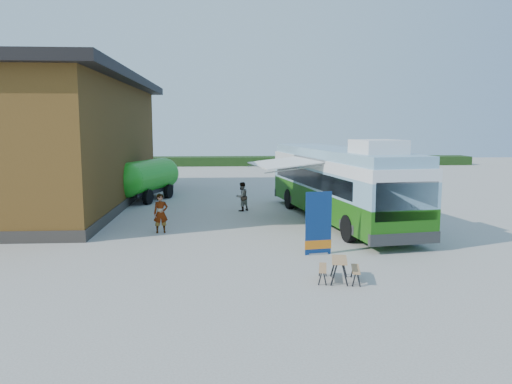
{
  "coord_description": "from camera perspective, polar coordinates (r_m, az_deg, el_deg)",
  "views": [
    {
      "loc": [
        -0.94,
        -19.83,
        4.66
      ],
      "look_at": [
        0.62,
        4.29,
        1.4
      ],
      "focal_mm": 35.0,
      "sensor_mm": 36.0,
      "label": 1
    }
  ],
  "objects": [
    {
      "name": "bus",
      "position": [
        24.52,
        9.36,
        1.22
      ],
      "size": [
        4.86,
        13.51,
        4.07
      ],
      "rotation": [
        0.0,
        0.0,
        0.16
      ],
      "color": "#2C7112",
      "rests_on": "ground"
    },
    {
      "name": "ground",
      "position": [
        20.39,
        -0.97,
        -5.53
      ],
      "size": [
        100.0,
        100.0,
        0.0
      ],
      "primitive_type": "plane",
      "color": "#BCB7AD",
      "rests_on": "ground"
    },
    {
      "name": "person_a",
      "position": [
        22.01,
        -10.83,
        -2.41
      ],
      "size": [
        0.7,
        0.53,
        1.71
      ],
      "primitive_type": "imported",
      "rotation": [
        0.0,
        0.0,
        0.21
      ],
      "color": "#999999",
      "rests_on": "ground"
    },
    {
      "name": "person_b",
      "position": [
        27.12,
        -1.63,
        -0.53
      ],
      "size": [
        0.97,
        0.95,
        1.58
      ],
      "primitive_type": "imported",
      "rotation": [
        0.0,
        0.0,
        -2.45
      ],
      "color": "#999999",
      "rests_on": "ground"
    },
    {
      "name": "hedge",
      "position": [
        58.67,
        5.08,
        3.58
      ],
      "size": [
        40.0,
        3.0,
        1.0
      ],
      "primitive_type": "cube",
      "color": "#264419",
      "rests_on": "ground"
    },
    {
      "name": "slurry_tanker",
      "position": [
        31.46,
        -12.39,
        1.64
      ],
      "size": [
        3.56,
        6.49,
        2.52
      ],
      "rotation": [
        0.0,
        0.0,
        -0.35
      ],
      "color": "#1F9D1C",
      "rests_on": "ground"
    },
    {
      "name": "banner",
      "position": [
        18.12,
        7.14,
        -4.22
      ],
      "size": [
        0.99,
        0.29,
        2.3
      ],
      "rotation": [
        0.0,
        0.0,
        0.16
      ],
      "color": "navy",
      "rests_on": "ground"
    },
    {
      "name": "picnic_table",
      "position": [
        15.26,
        9.5,
        -8.21
      ],
      "size": [
        1.39,
        1.29,
        0.68
      ],
      "rotation": [
        0.0,
        0.0,
        -0.21
      ],
      "color": "tan",
      "rests_on": "ground"
    },
    {
      "name": "barn",
      "position": [
        31.35,
        -21.55,
        5.19
      ],
      "size": [
        9.6,
        21.2,
        7.5
      ],
      "color": "brown",
      "rests_on": "ground"
    },
    {
      "name": "awning",
      "position": [
        24.01,
        3.6,
        3.62
      ],
      "size": [
        3.39,
        4.77,
        0.53
      ],
      "rotation": [
        0.0,
        0.0,
        0.16
      ],
      "color": "white",
      "rests_on": "ground"
    }
  ]
}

